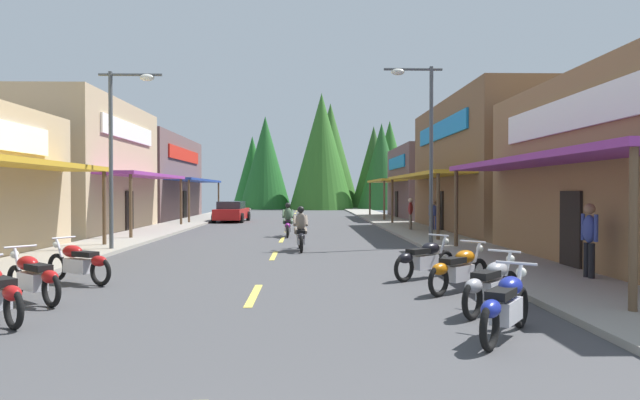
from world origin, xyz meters
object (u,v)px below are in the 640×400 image
(motorcycle_parked_right_2, at_px, (459,269))
(pedestrian_by_shop, at_px, (410,212))
(motorcycle_parked_right_3, at_px, (424,258))
(motorcycle_parked_left_2, at_px, (79,262))
(pedestrian_browsing, at_px, (434,214))
(parked_car_curbside, at_px, (232,212))
(streetlamp_right, at_px, (423,131))
(motorcycle_parked_left_1, at_px, (33,277))
(rider_cruising_trailing, at_px, (288,222))
(motorcycle_parked_right_1, at_px, (491,284))
(pedestrian_waiting, at_px, (589,236))
(streetlamp_left, at_px, (120,134))
(rider_cruising_lead, at_px, (301,232))
(motorcycle_parked_right_0, at_px, (506,305))

(motorcycle_parked_right_2, relative_size, pedestrian_by_shop, 0.95)
(motorcycle_parked_right_3, distance_m, pedestrian_by_shop, 15.64)
(motorcycle_parked_left_2, distance_m, pedestrian_browsing, 19.56)
(pedestrian_by_shop, bearing_deg, parked_car_curbside, 155.59)
(streetlamp_right, bearing_deg, motorcycle_parked_left_1, -133.73)
(motorcycle_parked_left_2, height_order, pedestrian_browsing, pedestrian_browsing)
(motorcycle_parked_left_1, relative_size, rider_cruising_trailing, 0.79)
(motorcycle_parked_left_2, height_order, parked_car_curbside, parked_car_curbside)
(streetlamp_right, xyz_separation_m, pedestrian_by_shop, (1.09, 8.15, -3.30))
(motorcycle_parked_right_1, distance_m, pedestrian_waiting, 4.49)
(streetlamp_left, bearing_deg, motorcycle_parked_right_2, -39.50)
(motorcycle_parked_left_2, distance_m, rider_cruising_trailing, 13.48)
(rider_cruising_lead, relative_size, pedestrian_waiting, 1.18)
(motorcycle_parked_right_1, bearing_deg, pedestrian_by_shop, 36.15)
(pedestrian_by_shop, bearing_deg, streetlamp_right, -80.27)
(motorcycle_parked_right_3, xyz_separation_m, motorcycle_parked_left_1, (-7.95, -2.60, 0.00))
(rider_cruising_trailing, bearing_deg, motorcycle_parked_left_1, 163.27)
(motorcycle_parked_right_2, height_order, rider_cruising_lead, rider_cruising_lead)
(streetlamp_left, xyz_separation_m, pedestrian_waiting, (12.84, -6.75, -2.98))
(pedestrian_browsing, bearing_deg, motorcycle_parked_right_3, -8.19)
(motorcycle_parked_right_1, bearing_deg, motorcycle_parked_left_2, 111.58)
(rider_cruising_lead, height_order, parked_car_curbside, rider_cruising_lead)
(rider_cruising_lead, height_order, pedestrian_waiting, pedestrian_waiting)
(rider_cruising_lead, bearing_deg, pedestrian_waiting, -139.16)
(rider_cruising_lead, bearing_deg, motorcycle_parked_right_1, -164.09)
(motorcycle_parked_left_1, xyz_separation_m, pedestrian_waiting, (11.59, 1.94, 0.57))
(motorcycle_parked_right_1, bearing_deg, streetlamp_right, 36.93)
(motorcycle_parked_right_2, height_order, parked_car_curbside, parked_car_curbside)
(rider_cruising_lead, bearing_deg, streetlamp_left, 89.38)
(motorcycle_parked_right_3, relative_size, rider_cruising_trailing, 0.81)
(motorcycle_parked_right_2, relative_size, motorcycle_parked_right_3, 0.95)
(streetlamp_right, xyz_separation_m, motorcycle_parked_right_2, (-1.15, -9.03, -3.83))
(motorcycle_parked_right_1, bearing_deg, motorcycle_parked_right_0, -149.46)
(motorcycle_parked_left_1, bearing_deg, pedestrian_by_shop, -79.94)
(pedestrian_waiting, xyz_separation_m, parked_car_curbside, (-11.58, 25.47, -0.38))
(rider_cruising_trailing, bearing_deg, rider_cruising_lead, -174.52)
(pedestrian_by_shop, relative_size, parked_car_curbside, 0.40)
(streetlamp_left, xyz_separation_m, motorcycle_parked_right_1, (9.57, -9.77, -3.55))
(pedestrian_browsing, distance_m, parked_car_curbside, 15.16)
(motorcycle_parked_right_2, relative_size, rider_cruising_lead, 0.78)
(streetlamp_right, height_order, motorcycle_parked_left_2, streetlamp_right)
(motorcycle_parked_right_1, height_order, pedestrian_by_shop, pedestrian_by_shop)
(pedestrian_by_shop, bearing_deg, pedestrian_browsing, 6.51)
(rider_cruising_trailing, bearing_deg, parked_car_curbside, 18.14)
(motorcycle_parked_right_3, bearing_deg, motorcycle_parked_right_1, -122.43)
(streetlamp_left, relative_size, parked_car_curbside, 1.42)
(motorcycle_parked_right_3, relative_size, parked_car_curbside, 0.40)
(motorcycle_parked_right_0, height_order, pedestrian_browsing, pedestrian_browsing)
(rider_cruising_lead, xyz_separation_m, rider_cruising_trailing, (-0.65, 6.00, 0.00))
(motorcycle_parked_right_0, relative_size, parked_car_curbside, 0.41)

